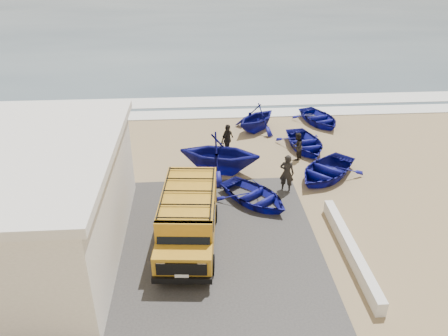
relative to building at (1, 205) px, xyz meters
name	(u,v)px	position (x,y,z in m)	size (l,w,h in m)	color
ground	(212,216)	(7.50, 2.00, -2.16)	(160.00, 160.00, 0.00)	#998058
slab	(162,246)	(5.50, 0.00, -2.14)	(12.00, 10.00, 0.05)	#393734
ocean	(196,13)	(7.50, 58.00, -2.16)	(180.00, 88.00, 0.01)	#385166
surf_line	(204,114)	(7.50, 14.00, -2.13)	(180.00, 1.60, 0.06)	white
surf_wash	(203,102)	(7.50, 16.50, -2.14)	(180.00, 2.20, 0.04)	white
building	(1,205)	(0.00, 0.00, 0.00)	(8.40, 9.40, 4.30)	white
parapet	(351,250)	(12.50, -1.00, -1.89)	(0.35, 6.00, 0.55)	silver
van	(188,217)	(6.54, 0.26, -0.99)	(2.42, 5.25, 2.19)	#BF861C
boat_near_left	(254,196)	(9.43, 2.88, -1.80)	(2.52, 3.53, 0.73)	navy
boat_near_right	(326,170)	(13.22, 4.95, -1.76)	(2.80, 3.92, 0.81)	navy
boat_mid_left	(219,153)	(8.05, 5.90, -1.10)	(3.47, 4.02, 2.12)	navy
boat_mid_right	(305,143)	(12.97, 8.26, -1.78)	(2.62, 3.67, 0.76)	navy
boat_far_left	(256,117)	(10.62, 11.12, -1.32)	(2.75, 3.19, 1.68)	navy
boat_far_right	(319,118)	(14.74, 11.92, -1.79)	(2.55, 3.56, 0.74)	navy
fisherman_front	(287,173)	(11.03, 3.87, -1.24)	(0.67, 0.44, 1.84)	black
fisherman_middle	(297,146)	(12.22, 7.03, -1.41)	(0.73, 0.57, 1.50)	black
fisherman_back	(227,140)	(8.60, 7.89, -1.29)	(1.02, 0.42, 1.74)	black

